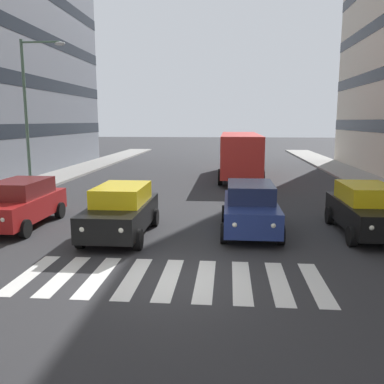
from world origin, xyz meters
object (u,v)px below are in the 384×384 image
Objects in this scene: car_1 at (250,207)px; car_3 at (20,203)px; bus_behind_traffic at (240,151)px; street_lamp_right at (31,102)px; car_0 at (367,209)px; car_2 at (121,210)px.

car_1 is 8.45m from car_3.
bus_behind_traffic is at bearing -120.63° from car_3.
car_3 is 8.84m from street_lamp_right.
car_3 is (12.44, 0.02, 0.00)m from car_0.
car_0 is at bearing -179.92° from car_3.
car_2 is at bearing 167.34° from car_3.
street_lamp_right reaches higher than car_0.
car_2 is (4.40, 0.92, 0.00)m from car_1.
street_lamp_right is at bearing -68.47° from car_3.
car_0 is at bearing 105.65° from bus_behind_traffic.
car_2 is at bearing 130.11° from street_lamp_right.
car_3 is 0.42× the size of bus_behind_traffic.
street_lamp_right is (6.95, -8.25, 4.00)m from car_2.
car_0 is 17.46m from street_lamp_right.
car_0 is at bearing -173.69° from car_2.
car_1 is at bearing -179.94° from car_3.
car_1 is 14.08m from street_lamp_right.
car_1 is (3.99, 0.01, 0.00)m from car_0.
car_3 is at bearing 0.08° from car_0.
bus_behind_traffic is (0.00, -14.26, 0.97)m from car_1.
car_2 is (8.39, 0.93, 0.00)m from car_0.
car_3 is at bearing -12.66° from car_2.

